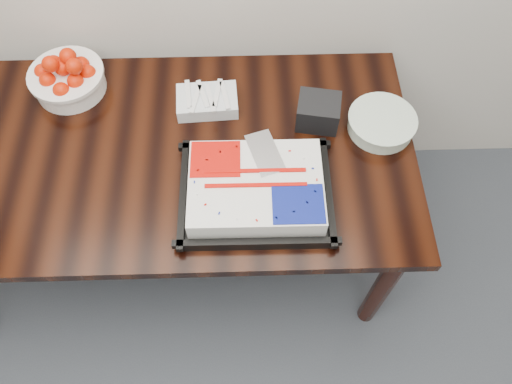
{
  "coord_description": "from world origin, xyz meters",
  "views": [
    {
      "loc": [
        0.32,
        1.0,
        2.17
      ],
      "look_at": [
        0.34,
        1.78,
        0.83
      ],
      "focal_mm": 35.0,
      "sensor_mm": 36.0,
      "label": 1
    }
  ],
  "objects_px": {
    "plate_stack": "(381,123)",
    "napkin_box": "(318,112)",
    "table": "(160,165)",
    "tangerine_bowl": "(66,75)",
    "cake_tray": "(256,189)"
  },
  "relations": [
    {
      "from": "table",
      "to": "plate_stack",
      "type": "relative_size",
      "value": 7.47
    },
    {
      "from": "table",
      "to": "napkin_box",
      "type": "relative_size",
      "value": 12.36
    },
    {
      "from": "table",
      "to": "tangerine_bowl",
      "type": "xyz_separation_m",
      "value": [
        -0.33,
        0.3,
        0.16
      ]
    },
    {
      "from": "table",
      "to": "cake_tray",
      "type": "xyz_separation_m",
      "value": [
        0.34,
        -0.19,
        0.13
      ]
    },
    {
      "from": "plate_stack",
      "to": "table",
      "type": "bearing_deg",
      "value": -174.4
    },
    {
      "from": "plate_stack",
      "to": "napkin_box",
      "type": "distance_m",
      "value": 0.23
    },
    {
      "from": "cake_tray",
      "to": "napkin_box",
      "type": "xyz_separation_m",
      "value": [
        0.23,
        0.31,
        0.01
      ]
    },
    {
      "from": "plate_stack",
      "to": "napkin_box",
      "type": "xyz_separation_m",
      "value": [
        -0.22,
        0.04,
        0.02
      ]
    },
    {
      "from": "napkin_box",
      "to": "cake_tray",
      "type": "bearing_deg",
      "value": -126.65
    },
    {
      "from": "plate_stack",
      "to": "cake_tray",
      "type": "bearing_deg",
      "value": -149.31
    },
    {
      "from": "table",
      "to": "plate_stack",
      "type": "bearing_deg",
      "value": 5.6
    },
    {
      "from": "tangerine_bowl",
      "to": "cake_tray",
      "type": "bearing_deg",
      "value": -35.67
    },
    {
      "from": "tangerine_bowl",
      "to": "napkin_box",
      "type": "distance_m",
      "value": 0.92
    },
    {
      "from": "plate_stack",
      "to": "tangerine_bowl",
      "type": "bearing_deg",
      "value": 169.01
    },
    {
      "from": "plate_stack",
      "to": "napkin_box",
      "type": "height_order",
      "value": "napkin_box"
    }
  ]
}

